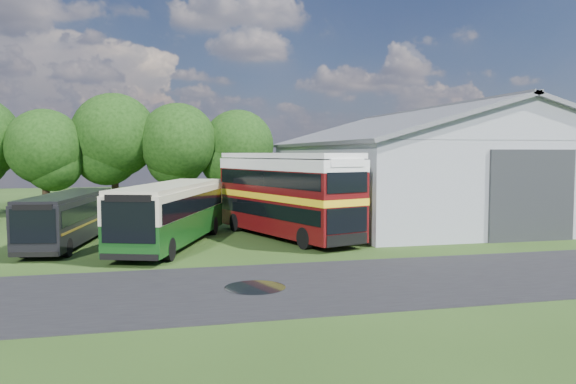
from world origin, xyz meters
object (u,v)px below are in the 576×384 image
object	(u,v)px
bus_green_single	(172,213)
bus_maroon_double	(286,196)
storage_shed	(427,162)
bus_dark_single	(68,218)

from	to	relation	value
bus_green_single	bus_maroon_double	bearing A→B (deg)	30.89
storage_shed	bus_green_single	distance (m)	21.19
bus_green_single	bus_maroon_double	xyz separation A→B (m)	(6.36, 1.27, 0.69)
bus_dark_single	bus_maroon_double	bearing A→B (deg)	8.60
storage_shed	bus_green_single	bearing A→B (deg)	-154.93
storage_shed	bus_maroon_double	bearing A→B (deg)	-148.96
storage_shed	bus_dark_single	bearing A→B (deg)	-162.78
bus_maroon_double	bus_dark_single	size ratio (longest dim) A/B	1.15
bus_maroon_double	bus_green_single	bearing A→B (deg)	172.39
bus_dark_single	storage_shed	bearing A→B (deg)	26.33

